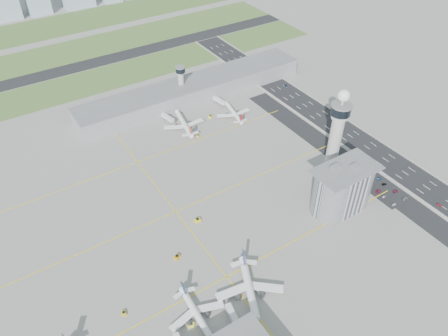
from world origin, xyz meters
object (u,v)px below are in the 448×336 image
airplane_far_b (233,110)px  jet_bridge_near_2 (239,330)px  secondary_tower (181,81)px  tug_3 (197,220)px  car_lot_2 (378,191)px  car_lot_3 (369,185)px  car_lot_1 (384,196)px  car_lot_8 (384,184)px  airplane_near_b (197,313)px  car_hw_0 (439,205)px  jet_bridge_far_1 (214,99)px  car_lot_6 (405,198)px  car_lot_7 (396,191)px  admin_building (342,188)px  tug_1 (191,324)px  tug_5 (210,116)px  car_lot_5 (352,173)px  car_lot_0 (394,204)px  car_hw_2 (286,85)px  car_lot_11 (361,167)px  car_hw_1 (342,131)px  jet_bridge_far_0 (163,116)px  car_lot_9 (379,179)px  tug_0 (124,313)px  control_tower (337,129)px  car_lot_4 (361,180)px  car_lot_10 (368,172)px  airplane_near_c (250,289)px  airplane_far_a (184,121)px  tug_2 (177,257)px  tug_4 (198,136)px

airplane_far_b → jet_bridge_near_2: 197.50m
secondary_tower → tug_3: bearing=-114.9°
car_lot_2 → car_lot_3: size_ratio=1.08×
car_lot_1 → car_lot_8: bearing=-57.8°
jet_bridge_near_2 → car_lot_2: size_ratio=3.12×
airplane_near_b → car_hw_0: bearing=88.1°
jet_bridge_far_1 → car_lot_3: size_ratio=3.38×
car_lot_1 → car_lot_6: size_ratio=0.74×
airplane_far_b → car_lot_7: bearing=-152.8°
admin_building → airplane_far_b: size_ratio=1.19×
tug_1 → car_lot_1: size_ratio=0.97×
admin_building → car_lot_7: admin_building is taller
tug_1 → tug_5: 190.16m
tug_1 → car_lot_5: (153.68, 40.71, -0.38)m
car_lot_0 → car_hw_2: car_hw_2 is taller
car_lot_8 → car_lot_11: size_ratio=0.85×
tug_3 → car_lot_6: (125.47, -57.02, -0.45)m
car_hw_1 → car_hw_0: bearing=-90.4°
jet_bridge_far_0 → car_lot_5: 158.38m
car_lot_5 → car_lot_9: car_lot_9 is taller
tug_3 → car_lot_2: (115.96, -42.45, -0.44)m
tug_0 → car_lot_0: (179.32, -20.94, -0.26)m
jet_bridge_far_0 → car_lot_2: jet_bridge_far_0 is taller
jet_bridge_near_2 → car_lot_2: (136.57, 33.86, -2.23)m
airplane_far_b → car_lot_6: bearing=-153.8°
control_tower → car_lot_4: (10.15, -20.58, -34.46)m
car_lot_10 → jet_bridge_far_0: bearing=36.2°
control_tower → car_lot_11: size_ratio=15.56×
airplane_near_c → car_lot_0: bearing=116.6°
control_tower → car_lot_3: bearing=-68.2°
airplane_far_a → jet_bridge_far_0: size_ratio=2.84×
jet_bridge_far_0 → car_lot_7: (91.51, -165.50, -2.27)m
tug_5 → car_lot_5: bearing=160.0°
secondary_tower → jet_bridge_near_2: 227.30m
airplane_far_b → tug_2: airplane_far_b is taller
tug_4 → car_lot_7: 150.63m
car_lot_7 → control_tower: bearing=28.5°
car_lot_6 → car_lot_11: (-0.31, 38.82, -0.01)m
control_tower → car_lot_1: bearing=-74.9°
airplane_far_a → car_lot_8: size_ratio=11.33×
admin_building → car_hw_0: admin_building is taller
car_lot_6 → car_lot_7: size_ratio=1.10×
tug_1 → tug_3: tug_3 is taller
car_lot_2 → jet_bridge_far_1: bearing=5.9°
car_lot_10 → airplane_far_a: bearing=37.4°
airplane_near_b → car_lot_6: size_ratio=8.12×
tug_4 → car_lot_11: 125.27m
car_lot_9 → car_lot_7: bearing=-175.7°
tug_5 → car_lot_10: (56.45, -122.02, -0.42)m
car_lot_1 → car_lot_10: car_lot_10 is taller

